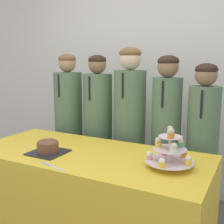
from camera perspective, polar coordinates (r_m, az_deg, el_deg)
name	(u,v)px	position (r m, az deg, el deg)	size (l,w,h in m)	color
wall_back	(152,70)	(3.20, 8.13, 8.40)	(9.00, 0.06, 2.70)	silver
table	(89,201)	(2.26, -4.78, -17.66)	(1.78, 0.79, 0.78)	yellow
round_cake	(48,147)	(2.13, -12.89, -6.86)	(0.25, 0.25, 0.11)	#232328
cake_knife	(49,165)	(1.89, -12.61, -10.52)	(0.24, 0.08, 0.01)	silver
cupcake_stand	(170,151)	(1.82, 11.70, -7.78)	(0.31, 0.31, 0.27)	silver
student_0	(69,131)	(3.00, -8.73, -3.80)	(0.29, 0.29, 1.52)	#567556
student_1	(98,136)	(2.81, -2.89, -4.80)	(0.28, 0.29, 1.51)	#567556
student_2	(129,136)	(2.65, 3.54, -4.88)	(0.30, 0.30, 1.57)	#567556
student_3	(166,144)	(2.54, 10.82, -6.35)	(0.25, 0.26, 1.50)	#567556
student_4	(202,153)	(2.48, 17.76, -7.93)	(0.26, 0.26, 1.43)	#567556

